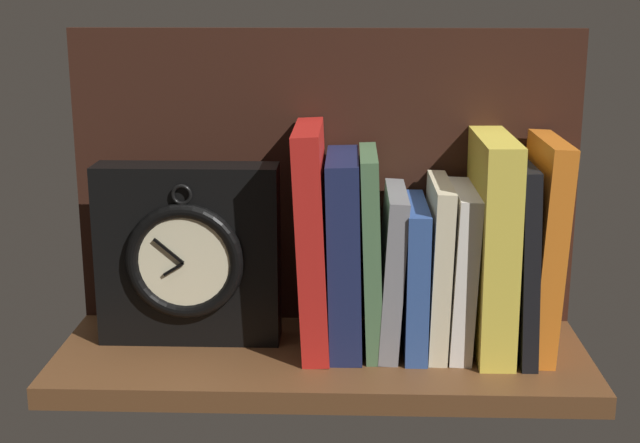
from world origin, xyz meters
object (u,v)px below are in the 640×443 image
book_green_romantic (371,250)px  book_blue_modern (414,275)px  book_red_requiem (313,238)px  framed_clock (188,255)px  book_orange_pandolfini (541,245)px  book_cream_twain (437,265)px  book_yellow_seinlanguage (491,244)px  book_gray_chess (391,269)px  book_black_skeptic (519,255)px  book_navy_bierce (344,252)px  book_white_catcher (459,269)px

book_green_romantic → book_blue_modern: book_green_romantic is taller
book_red_requiem → framed_clock: bearing=178.7°
book_orange_pandolfini → framed_clock: 41.06cm
framed_clock → book_green_romantic: bearing=-0.9°
book_blue_modern → book_cream_twain: (2.62, 0.00, 1.25)cm
book_red_requiem → book_yellow_seinlanguage: 20.60cm
book_gray_chess → book_orange_pandolfini: size_ratio=0.76×
book_gray_chess → framed_clock: (-23.84, 0.34, 1.35)cm
book_blue_modern → book_orange_pandolfini: 14.99cm
book_black_skeptic → framed_clock: bearing=179.5°
book_blue_modern → book_yellow_seinlanguage: book_yellow_seinlanguage is taller
book_red_requiem → book_gray_chess: book_red_requiem is taller
book_yellow_seinlanguage → book_cream_twain: bearing=180.0°
book_gray_chess → book_blue_modern: size_ratio=1.08×
book_red_requiem → book_gray_chess: size_ratio=1.39×
book_gray_chess → framed_clock: bearing=179.2°
book_black_skeptic → book_blue_modern: bearing=180.0°
book_blue_modern → framed_clock: (-26.51, 0.34, 2.06)cm
book_cream_twain → book_green_romantic: bearing=180.0°
book_black_skeptic → book_cream_twain: bearing=180.0°
book_green_romantic → book_cream_twain: book_green_romantic is taller
book_black_skeptic → book_orange_pandolfini: size_ratio=0.90×
book_black_skeptic → book_orange_pandolfini: (2.53, 0.00, 1.19)cm
book_cream_twain → framed_clock: size_ratio=0.92×
book_red_requiem → book_gray_chess: (9.13, 0.00, -3.65)cm
book_navy_bierce → book_orange_pandolfini: bearing=0.0°
book_cream_twain → book_yellow_seinlanguage: 6.70cm
book_gray_chess → book_white_catcher: book_white_catcher is taller
book_black_skeptic → book_white_catcher: bearing=180.0°
book_green_romantic → book_white_catcher: 10.50cm
book_blue_modern → book_white_catcher: size_ratio=0.91×
book_green_romantic → framed_clock: size_ratio=1.08×
book_blue_modern → book_black_skeptic: book_black_skeptic is taller
book_green_romantic → book_white_catcher: (10.29, 0.00, -2.09)cm
book_red_requiem → book_orange_pandolfini: 26.32cm
book_yellow_seinlanguage → framed_clock: size_ratio=1.17×
book_navy_bierce → book_orange_pandolfini: size_ratio=0.92×
book_navy_bierce → book_blue_modern: book_navy_bierce is taller
book_yellow_seinlanguage → framed_clock: 35.35cm
book_green_romantic → book_gray_chess: size_ratio=1.24×
book_orange_pandolfini → framed_clock: book_orange_pandolfini is taller
book_white_catcher → book_orange_pandolfini: 9.73cm
book_white_catcher → book_red_requiem: bearing=180.0°
book_cream_twain → book_orange_pandolfini: book_orange_pandolfini is taller
book_navy_bierce → book_green_romantic: bearing=0.0°
book_orange_pandolfini → book_blue_modern: bearing=180.0°
book_navy_bierce → book_white_catcher: bearing=0.0°
book_navy_bierce → book_yellow_seinlanguage: bearing=0.0°
book_navy_bierce → book_gray_chess: 5.84cm
book_navy_bierce → framed_clock: size_ratio=1.06×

